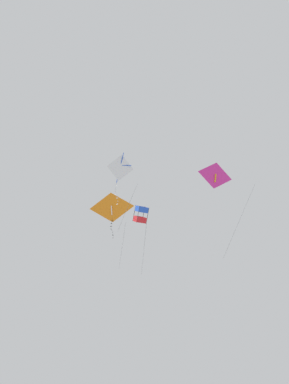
# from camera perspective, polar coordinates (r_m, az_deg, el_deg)

# --- Properties ---
(kite_delta_low_drifter) EXTENTS (3.29, 3.11, 7.72)m
(kite_delta_low_drifter) POSITION_cam_1_polar(r_m,az_deg,el_deg) (44.97, -4.33, -2.11)
(kite_delta_low_drifter) COLOR orange
(kite_delta_near_left) EXTENTS (4.81, 2.85, 8.68)m
(kite_delta_near_left) POSITION_cam_1_polar(r_m,az_deg,el_deg) (36.87, 9.28, 2.07)
(kite_delta_near_left) COLOR #DB2D93
(kite_diamond_highest) EXTENTS (2.88, 1.81, 7.80)m
(kite_diamond_highest) POSITION_cam_1_polar(r_m,az_deg,el_deg) (39.69, -3.23, 3.18)
(kite_diamond_highest) COLOR white
(kite_box_near_right) EXTENTS (1.31, 1.62, 6.12)m
(kite_box_near_right) POSITION_cam_1_polar(r_m,az_deg,el_deg) (37.58, -0.49, -3.01)
(kite_box_near_right) COLOR blue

